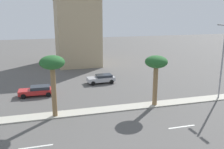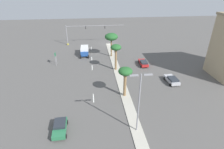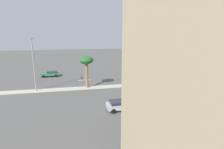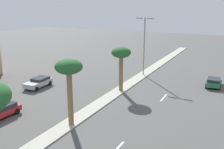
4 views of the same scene
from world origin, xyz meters
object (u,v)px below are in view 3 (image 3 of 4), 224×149
Objects in this scene: palm_tree_leading at (146,57)px; sedan_red_outboard at (173,92)px; traffic_signal_gantry at (211,54)px; directional_road_sign at (142,61)px; sedan_silver_right at (122,105)px; box_truck at (175,68)px; palm_tree_near at (187,54)px; palm_tree_rear at (86,62)px; street_lamp_leading at (33,60)px; sedan_green_inboard at (50,74)px.

sedan_red_outboard is at bearing -166.12° from palm_tree_leading.
traffic_signal_gantry is 18.11m from directional_road_sign.
directional_road_sign is at bearing -25.72° from sedan_silver_right.
sedan_red_outboard is 0.78× the size of box_truck.
palm_tree_near is 1.15× the size of palm_tree_rear.
sedan_silver_right is at bearing -161.07° from palm_tree_rear.
traffic_signal_gantry is at bearing -86.05° from box_truck.
street_lamp_leading is 1.61× the size of box_truck.
palm_tree_rear is 24.25m from box_truck.
sedan_silver_right is at bearing 154.28° from directional_road_sign.
directional_road_sign is at bearing 39.85° from box_truck.
directional_road_sign is 29.32m from sedan_silver_right.
palm_tree_leading is at bearing 90.32° from palm_tree_near.
palm_tree_rear is at bearing -89.03° from street_lamp_leading.
palm_tree_leading is at bearing -89.39° from palm_tree_rear.
directional_road_sign is 0.52× the size of palm_tree_leading.
sedan_green_inboard is (2.28, 41.04, -3.84)m from traffic_signal_gantry.
palm_tree_near is at bearing -56.17° from sedan_silver_right.
palm_tree_leading reaches higher than sedan_silver_right.
street_lamp_leading is 2.16× the size of sedan_silver_right.
directional_road_sign is at bearing -18.13° from palm_tree_leading.
traffic_signal_gantry is 2.93× the size of palm_tree_near.
sedan_green_inboard is 0.95× the size of sedan_silver_right.
street_lamp_leading is at bearing 90.97° from palm_tree_rear.
box_truck is at bearing -30.86° from sedan_red_outboard.
sedan_red_outboard is (-7.64, 7.20, -5.09)m from palm_tree_near.
traffic_signal_gantry is at bearing -56.02° from palm_tree_near.
directional_road_sign reaches higher than sedan_red_outboard.
sedan_silver_right is at bearing 123.89° from traffic_signal_gantry.
traffic_signal_gantry is 23.34m from palm_tree_leading.
sedan_green_inboard is at bearing 84.35° from box_truck.
palm_tree_near is 0.73× the size of street_lamp_leading.
sedan_silver_right is at bearing -152.22° from sedan_green_inboard.
palm_tree_near is 1.58× the size of sedan_silver_right.
sedan_green_inboard is (10.79, 28.42, -5.09)m from palm_tree_near.
traffic_signal_gantry reaches higher than sedan_green_inboard.
palm_tree_near is 1.66× the size of sedan_green_inboard.
palm_tree_rear is at bearing 18.93° from sedan_silver_right.
palm_tree_near is 20.63m from palm_tree_rear.
street_lamp_leading is (-0.15, 9.06, 0.66)m from palm_tree_rear.
street_lamp_leading is 2.26× the size of sedan_green_inboard.
street_lamp_leading is (-0.33, 29.67, -0.22)m from palm_tree_near.
sedan_green_inboard is at bearing 60.75° from palm_tree_leading.
palm_tree_rear is 1.32× the size of sedan_red_outboard.
street_lamp_leading is 17.57m from sedan_silver_right.
sedan_red_outboard is at bearing -130.96° from sedan_green_inboard.
sedan_green_inboard is (10.84, 19.35, -4.76)m from palm_tree_leading.
box_truck reaches higher than sedan_green_inboard.
palm_tree_near is at bearing 123.98° from traffic_signal_gantry.
palm_tree_near is at bearing -43.29° from sedan_red_outboard.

